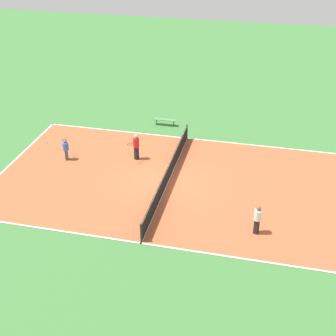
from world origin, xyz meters
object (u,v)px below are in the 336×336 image
Objects in this scene: tennis_net at (168,173)px; tennis_ball_right_alley at (316,169)px; tennis_ball_left_sideline at (23,158)px; tennis_ball_near_net at (120,174)px; player_far_white at (257,218)px; tennis_ball_far_baseline at (256,203)px; player_near_blue at (66,148)px; player_coach_red at (136,145)px; bench at (165,120)px.

tennis_net is 8.92m from tennis_ball_right_alley.
tennis_ball_left_sideline is 6.43m from tennis_ball_near_net.
player_far_white is at bearing 55.24° from tennis_net.
tennis_ball_near_net is 1.00× the size of tennis_ball_far_baseline.
player_near_blue is at bearing -99.27° from tennis_net.
tennis_net reaches higher than tennis_ball_far_baseline.
tennis_ball_near_net is (1.99, -0.44, -0.92)m from player_coach_red.
player_coach_red is 10.87m from tennis_ball_right_alley.
tennis_net is 6.33m from player_far_white.
bench is 23.03× the size of tennis_ball_left_sideline.
tennis_ball_right_alley is (-2.18, 14.93, -0.72)m from player_near_blue.
player_near_blue is at bearing -55.30° from player_coach_red.
player_far_white is at bearing 3.95° from tennis_ball_far_baseline.
player_far_white is at bearing -139.26° from player_near_blue.
tennis_ball_far_baseline is (2.20, 11.67, -0.72)m from player_near_blue.
player_near_blue is at bearing -100.66° from tennis_ball_far_baseline.
player_far_white is 2.64m from tennis_ball_far_baseline.
player_coach_red is 24.55× the size of tennis_ball_right_alley.
player_near_blue is at bearing -81.70° from tennis_ball_right_alley.
player_coach_red is at bearing -130.29° from tennis_net.
tennis_net is 163.63× the size of tennis_ball_near_net.
player_near_blue is at bearing 100.93° from tennis_ball_left_sideline.
tennis_ball_left_sideline is 1.00× the size of tennis_ball_near_net.
bench is (-7.31, -1.92, -0.16)m from tennis_net.
tennis_ball_right_alley is 5.46m from tennis_ball_far_baseline.
tennis_ball_left_sideline is at bearing -56.42° from player_coach_red.
tennis_net reaches higher than tennis_ball_right_alley.
tennis_net is 9.36m from tennis_ball_left_sideline.
tennis_ball_far_baseline is (1.11, 5.02, -0.49)m from tennis_net.
tennis_net reaches higher than tennis_ball_left_sideline.
player_near_blue is 11.89m from tennis_ball_far_baseline.
tennis_net is 163.63× the size of tennis_ball_right_alley.
tennis_ball_right_alley is (4.05, 10.21, -0.33)m from bench.
tennis_ball_near_net is 8.04m from tennis_ball_far_baseline.
player_far_white is (3.60, 5.19, 0.36)m from tennis_net.
player_coach_red is 8.22m from tennis_ball_far_baseline.
player_coach_red is at bearing 167.64° from tennis_ball_near_net.
bench is 23.03× the size of tennis_ball_near_net.
tennis_ball_right_alley is 1.00× the size of tennis_ball_far_baseline.
player_coach_red reaches higher than tennis_ball_near_net.
tennis_ball_left_sideline is at bearing -85.60° from player_far_white.
tennis_ball_left_sideline and tennis_ball_far_baseline have the same top height.
bench is 1.00× the size of player_far_white.
player_far_white is 22.97× the size of tennis_ball_left_sideline.
tennis_ball_far_baseline is at bearing 83.34° from tennis_ball_left_sideline.
tennis_ball_near_net is at bearing 8.54° from player_coach_red.
player_near_blue is 15.11m from tennis_ball_right_alley.
player_near_blue reaches higher than tennis_ball_near_net.
tennis_ball_far_baseline is at bearing -155.64° from player_far_white.
tennis_ball_near_net is at bearing -92.23° from tennis_net.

